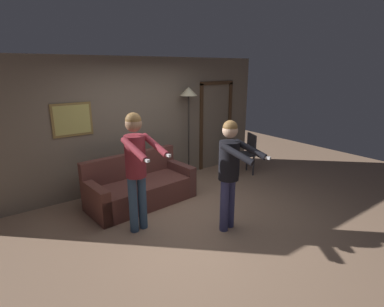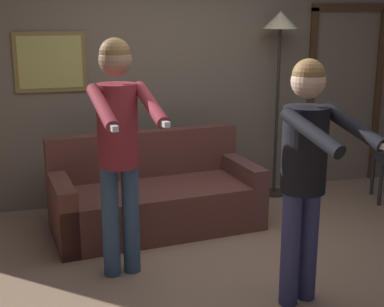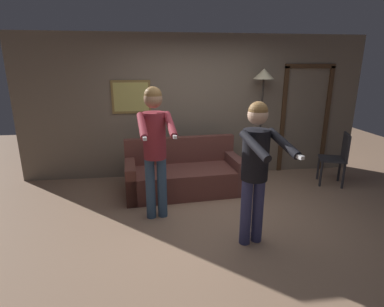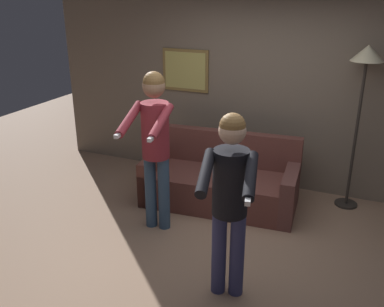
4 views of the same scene
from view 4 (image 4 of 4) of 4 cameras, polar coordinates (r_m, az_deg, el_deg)
name	(u,v)px [view 4 (image 4 of 4)]	position (r m, az deg, el deg)	size (l,w,h in m)	color
ground_plane	(213,252)	(4.60, 2.77, -13.05)	(12.00, 12.00, 0.00)	#A48064
back_wall_assembly	(268,92)	(5.81, 10.09, 8.08)	(6.40, 0.10, 2.60)	#7D6F5D
couch	(221,183)	(5.45, 3.86, -3.91)	(1.97, 1.01, 0.87)	brown
torchiere_lamp	(365,71)	(5.32, 22.09, 10.16)	(0.37, 0.37, 2.00)	#332D28
person_standing_left	(155,137)	(4.58, -4.99, 2.26)	(0.49, 0.75, 1.80)	#35516F
person_standing_right	(230,192)	(3.55, 5.09, -5.07)	(0.53, 0.68, 1.69)	#3A3D6E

